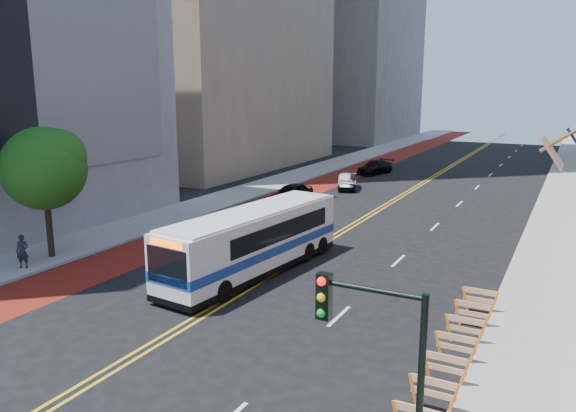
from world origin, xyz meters
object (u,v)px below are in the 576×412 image
Objects in this scene: car_b at (347,181)px; car_c at (375,167)px; transit_bus at (255,240)px; car_a at (291,193)px; street_tree at (45,165)px; pedestrian at (22,251)px; traffic_signal at (376,356)px.

car_c is at bearing 73.39° from car_b.
car_c is (-0.66, 9.34, -0.02)m from car_b.
car_b is at bearing 106.73° from transit_bus.
street_tree is at bearing -96.19° from car_a.
street_tree is 4.43m from pedestrian.
car_b is at bearing 51.11° from pedestrian.
car_c is (-15.20, 44.77, -3.05)m from traffic_signal.
transit_bus reaches higher than pedestrian.
car_a reaches higher than car_c.
pedestrian is at bearing -147.73° from transit_bus.
transit_bus is at bearing 15.94° from street_tree.
pedestrian is (-5.80, -27.88, 0.28)m from car_b.
car_a is 1.02× the size of car_b.
street_tree reaches higher than car_c.
car_b is at bearing 84.51° from car_a.
traffic_signal is 0.44× the size of transit_bus.
transit_bus is 11.30m from pedestrian.
pedestrian is (0.32, -2.00, -3.94)m from street_tree.
pedestrian reaches higher than car_a.
traffic_signal reaches higher than car_a.
transit_bus reaches higher than car_a.
car_a is (4.44, 18.47, -4.18)m from street_tree.
street_tree reaches higher than car_a.
traffic_signal is 16.31m from transit_bus.
car_b is at bearing -71.58° from car_c.
street_tree is 1.58× the size of car_b.
traffic_signal is 3.08× the size of pedestrian.
car_a is (-16.22, 28.03, -2.99)m from traffic_signal.
transit_bus is (10.43, 2.98, -3.29)m from street_tree.
car_b is 0.91× the size of car_c.
traffic_signal is at bearing -52.62° from car_a.
street_tree is at bearing 71.89° from pedestrian.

